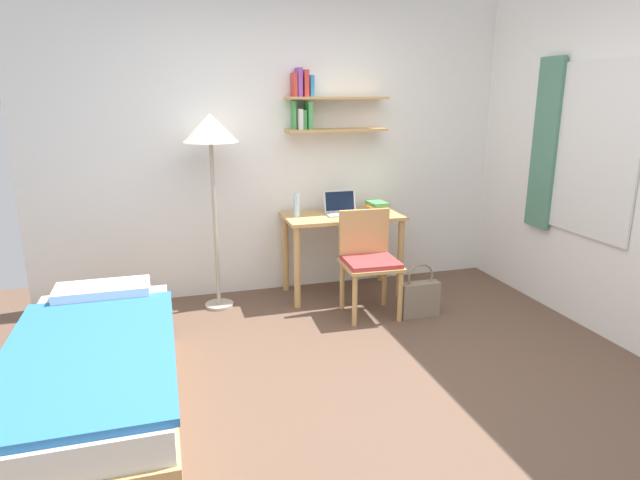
# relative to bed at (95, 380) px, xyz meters

# --- Properties ---
(ground_plane) EXTENTS (5.28, 5.28, 0.00)m
(ground_plane) POSITION_rel_bed_xyz_m (1.51, -0.20, -0.24)
(ground_plane) COLOR brown
(wall_back) EXTENTS (4.40, 0.27, 2.60)m
(wall_back) POSITION_rel_bed_xyz_m (1.52, 1.82, 1.07)
(wall_back) COLOR white
(wall_back) RESTS_ON ground_plane
(bed) EXTENTS (0.86, 1.87, 0.54)m
(bed) POSITION_rel_bed_xyz_m (0.00, 0.00, 0.00)
(bed) COLOR tan
(bed) RESTS_ON ground_plane
(desk) EXTENTS (1.03, 0.54, 0.73)m
(desk) POSITION_rel_bed_xyz_m (1.93, 1.50, 0.35)
(desk) COLOR tan
(desk) RESTS_ON ground_plane
(desk_chair) EXTENTS (0.46, 0.44, 0.84)m
(desk_chair) POSITION_rel_bed_xyz_m (1.99, 1.01, 0.24)
(desk_chair) COLOR tan
(desk_chair) RESTS_ON ground_plane
(standing_lamp) EXTENTS (0.43, 0.43, 1.61)m
(standing_lamp) POSITION_rel_bed_xyz_m (0.82, 1.48, 1.19)
(standing_lamp) COLOR #B2A893
(standing_lamp) RESTS_ON ground_plane
(laptop) EXTENTS (0.30, 0.21, 0.20)m
(laptop) POSITION_rel_bed_xyz_m (1.93, 1.54, 0.54)
(laptop) COLOR #B7BABF
(laptop) RESTS_ON desk
(water_bottle) EXTENTS (0.06, 0.06, 0.20)m
(water_bottle) POSITION_rel_bed_xyz_m (1.52, 1.53, 0.59)
(water_bottle) COLOR silver
(water_bottle) RESTS_ON desk
(book_stack) EXTENTS (0.17, 0.23, 0.09)m
(book_stack) POSITION_rel_bed_xyz_m (2.27, 1.55, 0.53)
(book_stack) COLOR #3384C6
(book_stack) RESTS_ON desk
(handbag) EXTENTS (0.32, 0.11, 0.44)m
(handbag) POSITION_rel_bed_xyz_m (2.37, 0.82, -0.08)
(handbag) COLOR gray
(handbag) RESTS_ON ground_plane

